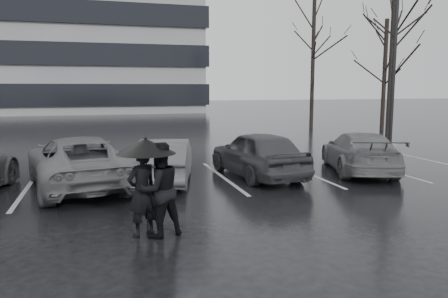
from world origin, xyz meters
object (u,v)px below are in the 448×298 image
car_east (359,152)px  lamp_post (395,50)px  tree_north (313,65)px  pedestrian_left (142,192)px  car_west_a (166,160)px  pedestrian_right (159,190)px  tree_ne (384,75)px  car_west_b (78,162)px  tree_east (391,64)px  car_main (257,153)px

car_east → lamp_post: (4.54, 4.52, 3.74)m
tree_north → pedestrian_left: bearing=-124.6°
car_west_a → pedestrian_right: bearing=94.0°
tree_ne → car_west_b: bearing=-147.2°
car_west_b → tree_east: tree_east is taller
car_main → tree_north: size_ratio=0.50×
pedestrian_left → car_main: bearing=-161.3°
tree_east → tree_ne: 4.74m
pedestrian_left → lamp_post: (11.97, 8.93, 3.55)m
car_east → pedestrian_left: bearing=49.3°
pedestrian_left → tree_north: (13.29, 19.25, 3.41)m
pedestrian_left → tree_ne: (16.79, 16.25, 2.66)m
car_east → pedestrian_right: 8.43m
pedestrian_left → lamp_post: lamp_post is taller
car_west_a → tree_east: bearing=-136.0°
car_west_b → tree_north: tree_north is taller
lamp_post → tree_east: (2.32, 3.32, -0.40)m
car_east → car_west_b: bearing=17.6°
car_west_a → lamp_post: lamp_post is taller
pedestrian_left → tree_ne: 23.52m
car_west_a → tree_east: 15.63m
car_west_b → tree_ne: bearing=-158.2°
car_east → tree_ne: bearing=-109.6°
pedestrian_left → tree_east: size_ratio=0.21×
pedestrian_left → tree_east: tree_east is taller
car_main → car_west_b: size_ratio=0.83×
car_main → tree_north: 17.75m
tree_ne → tree_north: 4.67m
car_west_b → pedestrian_left: 4.76m
tree_north → tree_east: bearing=-81.9°
car_west_b → pedestrian_right: pedestrian_right is taller
car_main → tree_ne: size_ratio=0.61×
car_east → lamp_post: size_ratio=0.47×
car_west_b → tree_east: (15.61, 7.68, 3.29)m
car_main → tree_ne: bearing=-144.5°
car_main → tree_north: bearing=-129.3°
car_east → tree_ne: 15.36m
car_main → tree_east: 13.29m
pedestrian_left → tree_east: bearing=-169.9°
tree_north → car_west_a: bearing=-129.7°
car_east → car_main: bearing=15.9°
car_west_a → lamp_post: (10.87, 4.37, 3.75)m
tree_east → tree_north: bearing=98.1°
pedestrian_right → tree_north: (12.98, 19.35, 3.37)m
tree_ne → tree_north: bearing=139.4°
car_east → tree_east: (6.85, 7.85, 3.34)m
pedestrian_left → lamp_post: bearing=-173.8°
tree_ne → tree_east: bearing=-122.0°
tree_ne → car_main: bearing=-137.7°
car_west_b → pedestrian_left: pedestrian_left is taller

